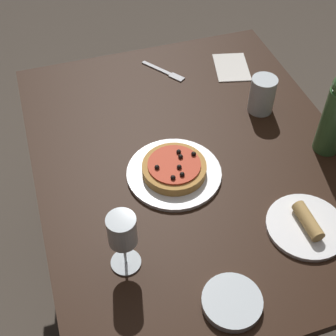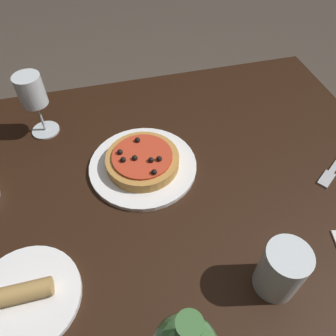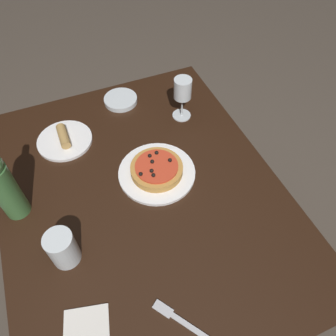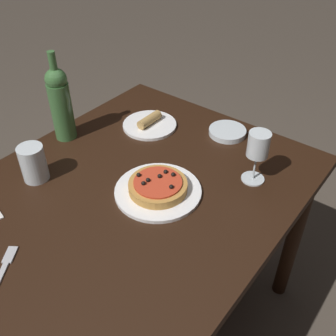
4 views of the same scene
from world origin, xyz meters
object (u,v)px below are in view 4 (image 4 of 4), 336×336
pizza (158,186)px  wine_glass (258,147)px  wine_bottle (60,102)px  side_bowl (227,132)px  dining_table (130,214)px  water_cup (33,163)px  dinner_plate (158,191)px  side_plate (150,124)px  fork (3,271)px

pizza → wine_glass: bearing=-40.3°
wine_bottle → side_bowl: bearing=-50.7°
dining_table → side_bowl: 0.49m
water_cup → side_bowl: size_ratio=0.87×
dinner_plate → water_cup: 0.41m
wine_glass → water_cup: wine_glass is taller
water_cup → side_bowl: water_cup is taller
dining_table → wine_bottle: (0.09, 0.39, 0.24)m
water_cup → side_plate: 0.48m
dining_table → pizza: 0.16m
dinner_plate → wine_bottle: 0.49m
wine_glass → wine_bottle: 0.71m
water_cup → side_plate: (0.47, -0.09, -0.05)m
dining_table → water_cup: 0.35m
wine_bottle → fork: bearing=-145.6°
water_cup → fork: 0.38m
dining_table → wine_bottle: size_ratio=3.57×
wine_glass → water_cup: (-0.43, 0.56, -0.07)m
side_bowl → pizza: bearing=-179.8°
wine_bottle → fork: 0.63m
side_plate → wine_glass: bearing=-94.9°
water_cup → side_plate: bearing=-10.8°
dining_table → side_bowl: side_bowl is taller
dining_table → wine_glass: 0.47m
wine_glass → water_cup: bearing=127.3°
wine_glass → side_plate: 0.49m
water_cup → fork: (-0.29, -0.24, -0.06)m
wine_bottle → water_cup: bearing=-153.1°
wine_glass → side_bowl: bearing=48.8°
wine_glass → wine_bottle: wine_bottle is taller
fork → side_plate: size_ratio=0.76×
dinner_plate → pizza: bearing=49.4°
wine_glass → side_plate: bearing=85.1°
wine_bottle → fork: wine_bottle is taller
dinner_plate → wine_bottle: size_ratio=0.82×
pizza → fork: bearing=165.5°
wine_glass → side_bowl: (0.18, 0.20, -0.12)m
wine_glass → fork: wine_glass is taller
water_cup → wine_bottle: bearing=26.9°
pizza → water_cup: (-0.19, 0.36, 0.03)m
dining_table → dinner_plate: bearing=-54.9°
pizza → wine_bottle: (0.04, 0.47, 0.12)m
wine_bottle → fork: (-0.51, -0.35, -0.14)m
dining_table → fork: fork is taller
water_cup → fork: size_ratio=0.76×
dining_table → side_bowl: (0.47, -0.08, 0.11)m
dinner_plate → side_plate: side_plate is taller
fork → side_plate: (0.75, 0.15, 0.01)m
wine_glass → fork: size_ratio=1.13×
pizza → side_bowl: 0.42m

